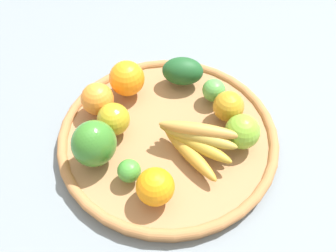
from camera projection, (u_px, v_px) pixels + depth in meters
The scene contains 13 objects.
ground_plane at pixel (168, 142), 0.82m from camera, with size 2.40×2.40×0.00m, color slate.
basket at pixel (168, 137), 0.81m from camera, with size 0.46×0.46×0.03m.
banana_bunch at pixel (195, 141), 0.74m from camera, with size 0.11×0.16×0.06m.
orange_1 at pixel (127, 78), 0.84m from camera, with size 0.08×0.08×0.08m, color orange.
bell_pepper at pixel (94, 144), 0.72m from camera, with size 0.09×0.08×0.10m, color #377C29.
lime_0 at pixel (129, 171), 0.71m from camera, with size 0.04×0.04×0.04m, color #439435.
apple_0 at pixel (114, 119), 0.78m from camera, with size 0.07×0.07×0.07m, color #AD961F.
avocado at pixel (183, 71), 0.87m from camera, with size 0.09×0.06×0.06m, color #1B5025.
orange_2 at pixel (97, 99), 0.81m from camera, with size 0.07×0.07×0.07m, color orange.
apple_1 at pixel (228, 106), 0.80m from camera, with size 0.06×0.06×0.06m, color #BC8A20.
orange_0 at pixel (155, 187), 0.68m from camera, with size 0.07×0.07×0.07m, color orange.
lime_1 at pixel (214, 90), 0.84m from camera, with size 0.05×0.05×0.05m, color #529D46.
apple_2 at pixel (242, 132), 0.75m from camera, with size 0.07×0.07×0.07m, color #77AE2F.
Camera 1 is at (-0.36, -0.33, 0.66)m, focal length 41.48 mm.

